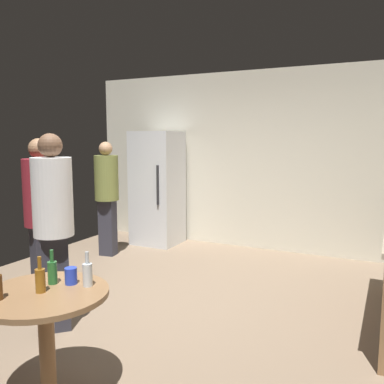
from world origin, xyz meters
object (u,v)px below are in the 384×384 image
(foreground_table, at_px, (45,308))
(plastic_cup_blue, at_px, (71,276))
(person_in_white_shirt, at_px, (53,217))
(person_in_maroon_shirt, at_px, (42,210))
(beer_bottle_amber, at_px, (40,279))
(beer_bottle_green, at_px, (52,271))
(beer_bottle_clear, at_px, (88,274))
(person_in_olive_shirt, at_px, (107,190))
(refrigerator, at_px, (157,188))

(foreground_table, xyz_separation_m, plastic_cup_blue, (0.05, 0.18, 0.16))
(plastic_cup_blue, relative_size, person_in_white_shirt, 0.06)
(plastic_cup_blue, bearing_deg, person_in_maroon_shirt, 142.57)
(beer_bottle_amber, distance_m, beer_bottle_green, 0.15)
(beer_bottle_green, bearing_deg, person_in_maroon_shirt, 138.40)
(beer_bottle_clear, xyz_separation_m, plastic_cup_blue, (-0.13, -0.02, -0.03))
(foreground_table, relative_size, beer_bottle_amber, 3.48)
(foreground_table, relative_size, person_in_white_shirt, 0.46)
(beer_bottle_green, distance_m, plastic_cup_blue, 0.13)
(beer_bottle_amber, distance_m, person_in_olive_shirt, 3.37)
(beer_bottle_clear, height_order, person_in_white_shirt, person_in_white_shirt)
(refrigerator, relative_size, beer_bottle_green, 7.83)
(beer_bottle_amber, distance_m, plastic_cup_blue, 0.21)
(beer_bottle_green, distance_m, beer_bottle_clear, 0.25)
(person_in_maroon_shirt, distance_m, person_in_white_shirt, 0.59)
(foreground_table, height_order, person_in_olive_shirt, person_in_olive_shirt)
(beer_bottle_amber, bearing_deg, plastic_cup_blue, 71.31)
(beer_bottle_amber, relative_size, beer_bottle_green, 1.00)
(foreground_table, height_order, person_in_maroon_shirt, person_in_maroon_shirt)
(beer_bottle_green, height_order, beer_bottle_clear, same)
(beer_bottle_amber, relative_size, beer_bottle_clear, 1.00)
(person_in_olive_shirt, bearing_deg, plastic_cup_blue, 24.77)
(refrigerator, height_order, person_in_white_shirt, refrigerator)
(beer_bottle_amber, height_order, beer_bottle_green, same)
(beer_bottle_green, xyz_separation_m, beer_bottle_clear, (0.24, 0.07, 0.00))
(refrigerator, bearing_deg, person_in_olive_shirt, -107.53)
(foreground_table, xyz_separation_m, person_in_olive_shirt, (-1.74, 2.88, 0.33))
(plastic_cup_blue, bearing_deg, beer_bottle_clear, 8.00)
(foreground_table, height_order, beer_bottle_amber, beer_bottle_amber)
(beer_bottle_amber, relative_size, plastic_cup_blue, 2.09)
(foreground_table, height_order, beer_bottle_green, beer_bottle_green)
(beer_bottle_amber, bearing_deg, foreground_table, 43.67)
(beer_bottle_green, height_order, plastic_cup_blue, beer_bottle_green)
(foreground_table, height_order, person_in_white_shirt, person_in_white_shirt)
(beer_bottle_amber, bearing_deg, person_in_maroon_shirt, 135.57)
(beer_bottle_clear, xyz_separation_m, person_in_olive_shirt, (-1.92, 2.68, 0.14))
(beer_bottle_clear, xyz_separation_m, person_in_maroon_shirt, (-1.35, 0.92, 0.17))
(beer_bottle_clear, distance_m, person_in_olive_shirt, 3.29)
(beer_bottle_clear, relative_size, plastic_cup_blue, 2.09)
(beer_bottle_green, relative_size, beer_bottle_clear, 1.00)
(refrigerator, distance_m, foreground_table, 4.07)
(refrigerator, xyz_separation_m, foreground_table, (1.45, -3.80, -0.27))
(person_in_maroon_shirt, bearing_deg, beer_bottle_clear, -11.36)
(beer_bottle_amber, height_order, person_in_olive_shirt, person_in_olive_shirt)
(refrigerator, xyz_separation_m, person_in_olive_shirt, (-0.29, -0.92, 0.06))
(refrigerator, xyz_separation_m, beer_bottle_green, (1.39, -3.67, -0.08))
(plastic_cup_blue, xyz_separation_m, person_in_maroon_shirt, (-1.22, 0.94, 0.20))
(person_in_olive_shirt, bearing_deg, beer_bottle_green, 22.61)
(refrigerator, xyz_separation_m, beer_bottle_amber, (1.43, -3.81, -0.08))
(person_in_white_shirt, relative_size, person_in_olive_shirt, 1.06)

